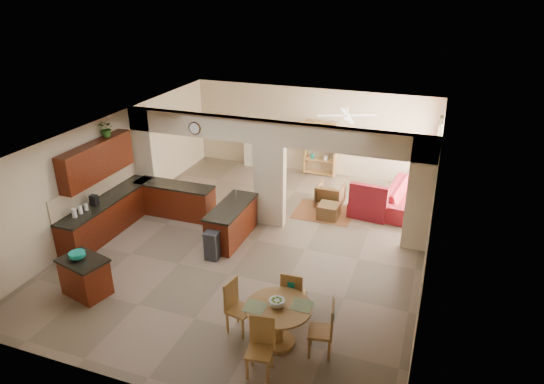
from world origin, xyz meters
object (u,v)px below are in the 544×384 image
(dining_table, at_px, (278,319))
(armchair, at_px, (330,195))
(kitchen_island, at_px, (85,276))
(sofa, at_px, (406,197))

(dining_table, bearing_deg, armchair, 94.65)
(kitchen_island, distance_m, sofa, 8.59)
(kitchen_island, xyz_separation_m, dining_table, (4.20, -0.07, 0.12))
(dining_table, height_order, sofa, dining_table)
(kitchen_island, height_order, sofa, kitchen_island)
(kitchen_island, bearing_deg, armchair, 71.35)
(kitchen_island, distance_m, armchair, 6.89)
(sofa, bearing_deg, kitchen_island, 144.54)
(dining_table, bearing_deg, sofa, 76.26)
(kitchen_island, xyz_separation_m, sofa, (5.77, 6.36, -0.06))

